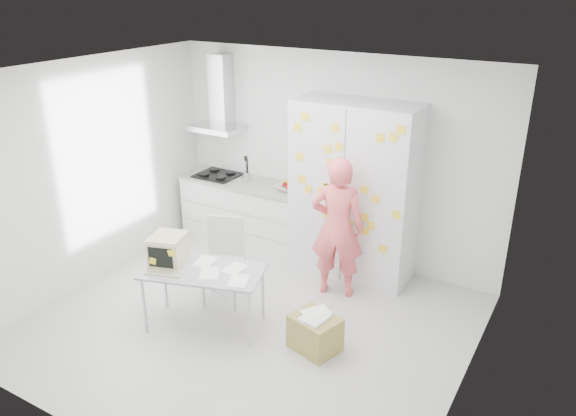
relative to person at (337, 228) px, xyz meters
The scene contains 10 objects.
floor 1.49m from the person, 114.90° to the right, with size 4.50×4.00×0.02m, color silver.
walls 0.81m from the person, 143.34° to the right, with size 4.52×4.01×2.70m.
ceiling 2.21m from the person, 114.90° to the right, with size 4.50×4.00×0.02m, color white.
counter_run 1.85m from the person, 160.65° to the left, with size 1.84×0.63×1.28m.
range_hood 2.54m from the person, 161.19° to the left, with size 0.70×0.48×1.01m.
tall_cabinet 0.63m from the person, 96.02° to the left, with size 1.50×0.68×2.20m.
person is the anchor object (origin of this frame).
desk 1.81m from the person, 130.18° to the right, with size 1.39×0.98×1.00m.
chair 1.34m from the person, 144.49° to the right, with size 0.58×0.58×0.99m.
cardboard_box 1.33m from the person, 74.49° to the right, with size 0.55×0.49×0.41m.
Camera 1 is at (2.98, -4.25, 3.54)m, focal length 35.00 mm.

